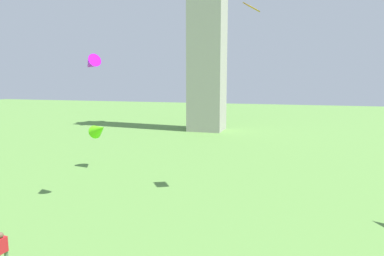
{
  "coord_description": "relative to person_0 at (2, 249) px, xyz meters",
  "views": [
    {
      "loc": [
        4.02,
        -0.36,
        8.25
      ],
      "look_at": [
        -1.83,
        19.2,
        5.34
      ],
      "focal_mm": 31.1,
      "sensor_mm": 36.0,
      "label": 1
    }
  ],
  "objects": [
    {
      "name": "person_0",
      "position": [
        0.0,
        0.0,
        0.0
      ],
      "size": [
        0.3,
        0.55,
        1.78
      ],
      "rotation": [
        0.0,
        0.0,
        1.5
      ],
      "color": "#51754C",
      "rests_on": "ground_plane"
    },
    {
      "name": "kite_flying_0",
      "position": [
        -0.97,
        8.84,
        8.36
      ],
      "size": [
        1.71,
        1.53,
        1.25
      ],
      "rotation": [
        0.0,
        0.0,
        4.15
      ],
      "color": "#AC07E5"
    },
    {
      "name": "kite_flying_1",
      "position": [
        -5.33,
        16.35,
        2.7
      ],
      "size": [
        2.48,
        2.14,
        1.82
      ],
      "rotation": [
        0.0,
        0.0,
        1.08
      ],
      "color": "#61EF14"
    },
    {
      "name": "kite_flying_5",
      "position": [
        8.97,
        12.61,
        12.11
      ],
      "size": [
        1.26,
        1.59,
        0.87
      ],
      "rotation": [
        0.0,
        0.0,
        2.02
      ],
      "color": "#BE8218"
    }
  ]
}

